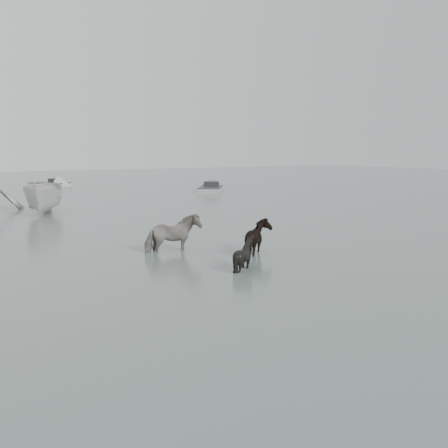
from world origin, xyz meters
The scene contains 7 objects.
ground centered at (0.00, 0.00, 0.00)m, with size 140.00×140.00×0.00m, color #54645C.
pony_pinto centered at (-0.76, 1.89, 0.74)m, with size 0.79×1.74×1.47m, color black.
pony_dark centered at (1.27, 0.05, 0.65)m, with size 1.29×1.10×1.30m, color black.
pony_black centered at (-0.36, -1.43, 0.55)m, with size 0.88×0.99×1.09m, color black.
boat_small centered at (-1.27, 14.41, 0.86)m, with size 1.68×4.45×1.72m, color silver.
skiff_port centered at (13.02, 22.12, 0.38)m, with size 4.97×1.60×0.75m, color #959795, non-canonical shape.
skiff_mid centered at (4.44, 34.04, 0.38)m, with size 4.53×1.60×0.75m, color #A1A4A1, non-canonical shape.
Camera 1 is at (-8.78, -13.52, 3.18)m, focal length 45.00 mm.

